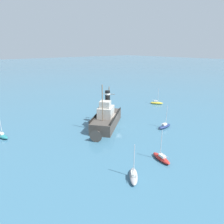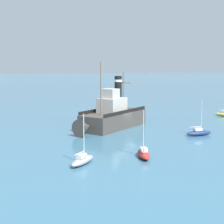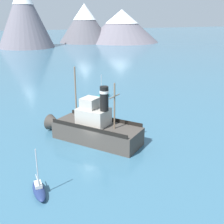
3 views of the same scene
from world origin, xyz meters
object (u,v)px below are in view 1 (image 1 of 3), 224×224
object	(u,v)px
sailboat_red	(161,158)
sailboat_grey	(134,176)
old_tugboat	(106,119)
sailboat_yellow	(157,103)
sailboat_teal	(2,136)
sailboat_navy	(165,126)

from	to	relation	value
sailboat_red	sailboat_grey	distance (m)	6.62
old_tugboat	sailboat_yellow	bearing A→B (deg)	-79.49
old_tugboat	sailboat_grey	distance (m)	18.92
sailboat_teal	sailboat_red	bearing A→B (deg)	-145.90
sailboat_yellow	sailboat_navy	xyz separation A→B (m)	(-13.24, 14.25, 0.00)
sailboat_teal	sailboat_navy	size ratio (longest dim) A/B	1.00
old_tugboat	sailboat_teal	xyz separation A→B (m)	(8.71, 19.03, -1.40)
old_tugboat	sailboat_red	bearing A→B (deg)	172.97
sailboat_grey	sailboat_navy	bearing A→B (deg)	-66.32
old_tugboat	sailboat_red	xyz separation A→B (m)	(-16.41, 2.02, -1.40)
sailboat_teal	sailboat_grey	distance (m)	27.52
old_tugboat	sailboat_navy	bearing A→B (deg)	-132.98
sailboat_teal	sailboat_yellow	bearing A→B (deg)	-95.75
old_tugboat	sailboat_teal	bearing A→B (deg)	65.40
sailboat_navy	sailboat_grey	bearing A→B (deg)	113.68
sailboat_red	sailboat_grey	bearing A→B (deg)	93.23
sailboat_yellow	sailboat_grey	world-z (taller)	same
sailboat_teal	sailboat_yellow	xyz separation A→B (m)	(-4.31, -42.75, 0.00)
sailboat_red	sailboat_teal	xyz separation A→B (m)	(25.12, 17.00, 0.00)
sailboat_navy	sailboat_grey	size ratio (longest dim) A/B	1.00
sailboat_teal	sailboat_grey	size ratio (longest dim) A/B	1.00
old_tugboat	sailboat_grey	bearing A→B (deg)	152.76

